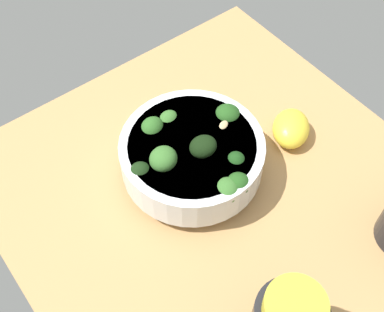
% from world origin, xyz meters
% --- Properties ---
extents(ground_plane, '(0.57, 0.57, 0.04)m').
position_xyz_m(ground_plane, '(0.00, 0.00, -0.02)').
color(ground_plane, tan).
extents(bowl_of_broccoli, '(0.20, 0.20, 0.10)m').
position_xyz_m(bowl_of_broccoli, '(0.01, -0.04, 0.04)').
color(bowl_of_broccoli, white).
rests_on(bowl_of_broccoli, ground_plane).
extents(lemon_wedge, '(0.09, 0.09, 0.04)m').
position_xyz_m(lemon_wedge, '(-0.15, -0.00, 0.02)').
color(lemon_wedge, yellow).
rests_on(lemon_wedge, ground_plane).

